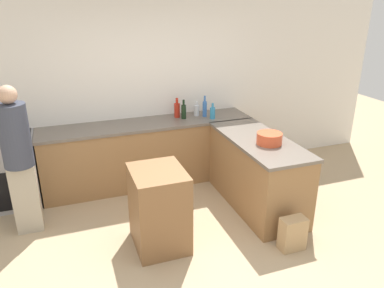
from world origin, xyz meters
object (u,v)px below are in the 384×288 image
Objects in this scene: island_table at (159,209)px; paper_bag at (293,234)px; dish_soap_bottle at (213,113)px; person_by_range at (18,156)px; hot_sauce_bottle at (177,110)px; water_bottle_blue at (205,108)px; wine_bottle_dark at (184,111)px; range_oven at (12,171)px; vinegar_bottle_clear at (196,110)px; mixing_bowl at (269,138)px.

island_table is 1.48m from paper_bag.
person_by_range is at bearing -166.83° from dish_soap_bottle.
dish_soap_bottle is at bearing 13.17° from person_by_range.
water_bottle_blue is at bearing -14.03° from hot_sauce_bottle.
dish_soap_bottle is 2.14m from paper_bag.
person_by_range is (-2.18, -0.75, -0.09)m from wine_bottle_dark.
hot_sauce_bottle is 0.53m from dish_soap_bottle.
range_oven is 2.20m from island_table.
hot_sauce_bottle is 0.30m from vinegar_bottle_clear.
mixing_bowl is at bearing -23.24° from range_oven.
vinegar_bottle_clear is at bearing 106.86° from mixing_bowl.
vinegar_bottle_clear is (2.62, 0.09, 0.55)m from range_oven.
dish_soap_bottle is at bearing -64.87° from water_bottle_blue.
dish_soap_bottle is 0.42m from wine_bottle_dark.
wine_bottle_dark is at bearing 0.25° from range_oven.
island_table is at bearing -29.85° from person_by_range.
person_by_range is (-2.83, 0.57, -0.05)m from mixing_bowl.
range_oven is at bearing 135.99° from island_table.
mixing_bowl reaches higher than island_table.
vinegar_bottle_clear is 0.71× the size of water_bottle_blue.
water_bottle_blue is at bearing 95.62° from paper_bag.
water_bottle_blue is (1.13, 1.54, 0.61)m from island_table.
person_by_range is (-1.38, 0.79, 0.50)m from island_table.
paper_bag is at bearing -26.67° from person_by_range.
paper_bag is (2.72, -1.37, -0.77)m from person_by_range.
island_table is 3.91× the size of dish_soap_bottle.
person_by_range reaches higher than mixing_bowl.
person_by_range is at bearing -158.17° from hot_sauce_bottle.
person_by_range reaches higher than hot_sauce_bottle.
water_bottle_blue is 0.82× the size of paper_bag.
hot_sauce_bottle is 1.26× the size of dish_soap_bottle.
dish_soap_bottle is (0.47, -0.24, -0.02)m from hot_sauce_bottle.
paper_bag is at bearing -84.38° from water_bottle_blue.
island_table is at bearing -44.01° from range_oven.
wine_bottle_dark is 2.31m from person_by_range.
range_oven is at bearing -177.35° from hot_sauce_bottle.
hot_sauce_bottle reaches higher than mixing_bowl.
mixing_bowl is 1.47m from wine_bottle_dark.
range_oven is 2.84m from dish_soap_bottle.
dish_soap_bottle reaches higher than range_oven.
person_by_range is at bearing 150.15° from island_table.
range_oven is at bearing 144.26° from paper_bag.
person_by_range is at bearing -74.45° from range_oven.
mixing_bowl is at bearing -11.30° from person_by_range.
range_oven is at bearing -179.84° from water_bottle_blue.
dish_soap_bottle is at bearing -20.28° from wine_bottle_dark.
person_by_range is (0.21, -0.74, 0.48)m from range_oven.
paper_bag is (-0.11, -0.80, -0.81)m from mixing_bowl.
wine_bottle_dark is (0.81, 1.54, 0.59)m from island_table.
hot_sauce_bottle is 2.28m from person_by_range.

